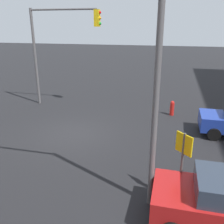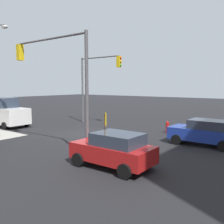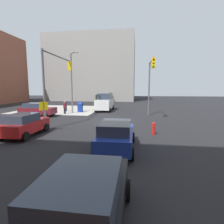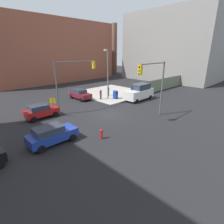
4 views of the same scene
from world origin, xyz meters
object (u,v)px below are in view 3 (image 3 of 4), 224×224
object	(u,v)px
sedan_black	(84,202)
pedestrian_waiting	(66,105)
fire_hydrant	(153,128)
street_lamp_corner	(72,78)
mailbox_blue	(80,107)
smokestack	(24,72)
traffic_signal_nw_corner	(56,74)
pedestrian_crossing	(65,107)
sedan_maroon	(37,109)
coupe_red	(24,124)
van_white_delivery	(105,102)
traffic_signal_se_corner	(151,78)
sedan_blue	(116,135)

from	to	relation	value
sedan_black	pedestrian_waiting	distance (m)	23.01
fire_hydrant	pedestrian_waiting	xyz separation A→B (m)	(11.80, 11.60, 0.40)
street_lamp_corner	mailbox_blue	distance (m)	4.18
street_lamp_corner	smokestack	bearing A→B (deg)	43.10
traffic_signal_nw_corner	pedestrian_crossing	bearing A→B (deg)	17.57
smokestack	sedan_black	world-z (taller)	smokestack
smokestack	sedan_black	bearing A→B (deg)	-145.00
fire_hydrant	sedan_black	bearing A→B (deg)	165.22
smokestack	sedan_maroon	bearing A→B (deg)	-144.29
smokestack	coupe_red	world-z (taller)	smokestack
traffic_signal_nw_corner	pedestrian_waiting	world-z (taller)	traffic_signal_nw_corner
van_white_delivery	sedan_maroon	bearing A→B (deg)	132.99
street_lamp_corner	mailbox_blue	bearing A→B (deg)	-23.88
pedestrian_waiting	traffic_signal_nw_corner	bearing A→B (deg)	151.65
fire_hydrant	coupe_red	size ratio (longest dim) A/B	0.24
sedan_black	traffic_signal_nw_corner	bearing A→B (deg)	27.09
mailbox_blue	street_lamp_corner	bearing A→B (deg)	156.12
fire_hydrant	van_white_delivery	xyz separation A→B (m)	(13.53, 6.00, 0.79)
street_lamp_corner	pedestrian_waiting	world-z (taller)	street_lamp_corner
mailbox_blue	pedestrian_waiting	size ratio (longest dim) A/B	0.84
coupe_red	mailbox_blue	bearing A→B (deg)	0.01
mailbox_blue	sedan_maroon	bearing A→B (deg)	137.58
traffic_signal_nw_corner	van_white_delivery	size ratio (longest dim) A/B	1.20
traffic_signal_nw_corner	traffic_signal_se_corner	world-z (taller)	same
mailbox_blue	fire_hydrant	world-z (taller)	mailbox_blue
fire_hydrant	coupe_red	distance (m)	9.34
sedan_maroon	mailbox_blue	bearing A→B (deg)	-42.42
coupe_red	pedestrian_crossing	bearing A→B (deg)	7.92
smokestack	pedestrian_crossing	xyz separation A→B (m)	(-26.81, -23.50, -7.39)
sedan_maroon	pedestrian_waiting	size ratio (longest dim) A/B	2.45
traffic_signal_nw_corner	sedan_black	size ratio (longest dim) A/B	1.65
sedan_blue	coupe_red	bearing A→B (deg)	73.63
traffic_signal_se_corner	pedestrian_waiting	size ratio (longest dim) A/B	3.82
street_lamp_corner	pedestrian_crossing	bearing A→B (deg)	127.40
street_lamp_corner	sedan_maroon	xyz separation A→B (m)	(-3.10, 3.44, -3.86)
traffic_signal_se_corner	sedan_black	bearing A→B (deg)	170.77
sedan_maroon	pedestrian_crossing	distance (m)	3.46
street_lamp_corner	pedestrian_waiting	xyz separation A→B (m)	(1.89, 1.83, -3.82)
traffic_signal_se_corner	street_lamp_corner	bearing A→B (deg)	77.37
sedan_black	pedestrian_crossing	distance (m)	20.27
smokestack	coupe_red	size ratio (longest dim) A/B	4.30
street_lamp_corner	sedan_blue	distance (m)	15.89
sedan_blue	sedan_black	size ratio (longest dim) A/B	1.06
sedan_blue	coupe_red	xyz separation A→B (m)	(2.01, 6.83, -0.00)
mailbox_blue	pedestrian_crossing	bearing A→B (deg)	143.13
smokestack	sedan_maroon	distance (m)	36.72
traffic_signal_se_corner	sedan_maroon	size ratio (longest dim) A/B	1.56
smokestack	sedan_maroon	size ratio (longest dim) A/B	3.96
street_lamp_corner	mailbox_blue	xyz separation A→B (m)	(1.29, -0.57, -3.94)
mailbox_blue	pedestrian_waiting	distance (m)	2.48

